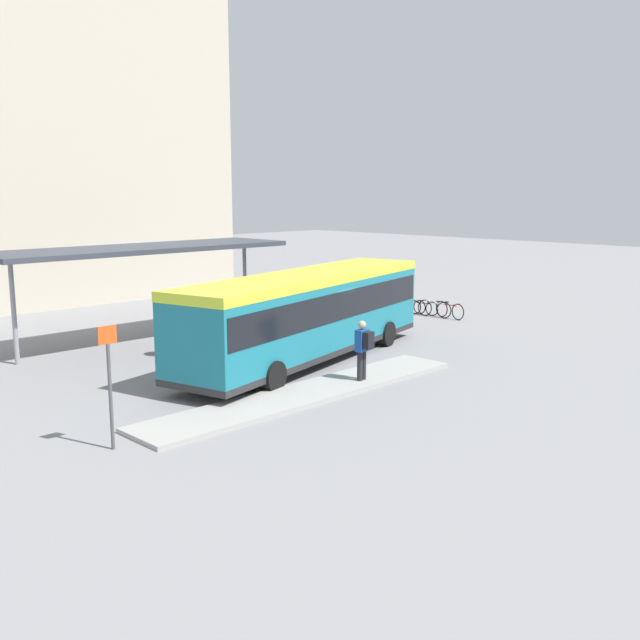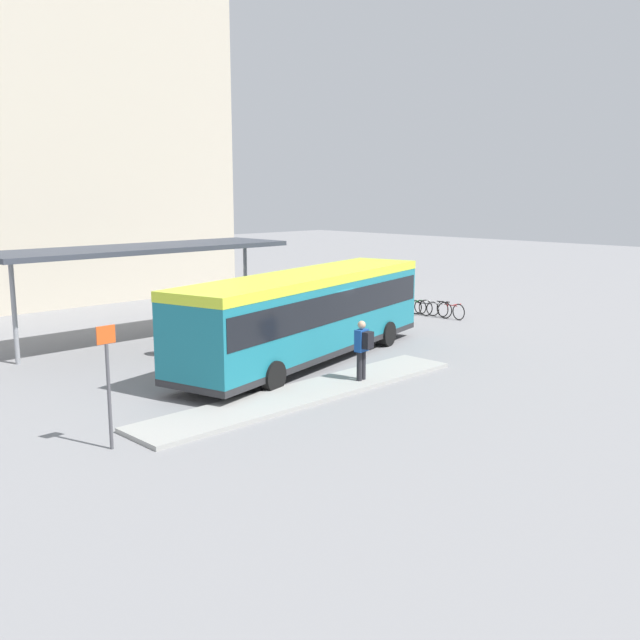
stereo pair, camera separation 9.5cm
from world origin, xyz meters
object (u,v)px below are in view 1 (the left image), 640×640
at_px(pedestrian_waiting, 363,346).
at_px(bicycle_white, 434,309).
at_px(city_bus, 308,310).
at_px(bicycle_red, 450,310).
at_px(platform_sign, 110,381).
at_px(bicycle_black, 423,308).
at_px(bicycle_green, 411,306).
at_px(potted_planter_near_shelter, 168,339).

bearing_deg(pedestrian_waiting, bicycle_white, -72.21).
relative_size(city_bus, pedestrian_waiting, 6.72).
xyz_separation_m(bicycle_red, platform_sign, (-19.23, -4.39, 1.18)).
relative_size(bicycle_black, bicycle_green, 0.98).
bearing_deg(potted_planter_near_shelter, bicycle_red, -11.23).
distance_m(pedestrian_waiting, bicycle_black, 12.70).
xyz_separation_m(bicycle_black, bicycle_green, (0.02, 0.71, 0.01)).
bearing_deg(bicycle_green, city_bus, -74.43).
relative_size(bicycle_red, bicycle_black, 1.11).
distance_m(bicycle_white, platform_sign, 19.74).
bearing_deg(bicycle_green, bicycle_white, -8.78).
relative_size(bicycle_red, bicycle_white, 0.97).
relative_size(bicycle_black, platform_sign, 0.56).
bearing_deg(bicycle_white, platform_sign, 100.95).
bearing_deg(city_bus, pedestrian_waiting, -118.11).
relative_size(bicycle_red, potted_planter_near_shelter, 1.51).
xyz_separation_m(bicycle_white, potted_planter_near_shelter, (-13.01, 1.91, 0.21)).
height_order(bicycle_black, potted_planter_near_shelter, potted_planter_near_shelter).
relative_size(city_bus, bicycle_white, 6.76).
bearing_deg(bicycle_black, potted_planter_near_shelter, -103.67).
xyz_separation_m(bicycle_black, platform_sign, (-19.15, -5.81, 1.22)).
relative_size(pedestrian_waiting, bicycle_black, 1.15).
relative_size(bicycle_red, platform_sign, 0.62).
bearing_deg(bicycle_green, pedestrian_waiting, -62.14).
xyz_separation_m(bicycle_green, potted_planter_near_shelter, (-13.14, 0.49, 0.25)).
height_order(bicycle_red, bicycle_green, bicycle_red).
bearing_deg(bicycle_white, city_bus, 97.96).
xyz_separation_m(pedestrian_waiting, bicycle_red, (11.19, 4.68, -0.77)).
height_order(pedestrian_waiting, bicycle_red, pedestrian_waiting).
distance_m(city_bus, bicycle_red, 10.54).
distance_m(city_bus, bicycle_black, 10.75).
relative_size(bicycle_white, potted_planter_near_shelter, 1.56).
distance_m(pedestrian_waiting, platform_sign, 8.05).
bearing_deg(city_bus, platform_sign, -175.17).
bearing_deg(bicycle_black, bicycle_green, 170.06).
relative_size(bicycle_white, bicycle_green, 1.12).
xyz_separation_m(bicycle_white, bicycle_black, (0.11, 0.71, -0.04)).
bearing_deg(bicycle_red, platform_sign, -67.50).
height_order(city_bus, potted_planter_near_shelter, city_bus).
xyz_separation_m(bicycle_red, bicycle_green, (-0.06, 2.13, -0.03)).
xyz_separation_m(pedestrian_waiting, bicycle_black, (11.11, 6.10, -0.81)).
bearing_deg(city_bus, bicycle_black, 2.13).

